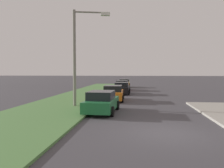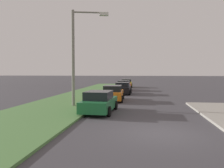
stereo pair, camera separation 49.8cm
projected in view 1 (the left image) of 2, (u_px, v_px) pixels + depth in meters
ground at (166, 133)px, 10.29m from camera, size 300.00×300.00×0.00m
grass_median at (70, 101)px, 21.03m from camera, size 60.00×6.00×0.12m
parked_car_green at (102, 102)px, 15.51m from camera, size 4.37×2.16×1.47m
parked_car_orange at (113, 93)px, 21.91m from camera, size 4.37×2.15×1.47m
parked_car_black at (122, 88)px, 28.59m from camera, size 4.30×2.02×1.47m
parked_car_red at (122, 86)px, 34.25m from camera, size 4.33×2.08×1.47m
parked_car_yellow at (124, 83)px, 40.84m from camera, size 4.36×2.14×1.47m
streetlight at (79, 51)px, 17.71m from camera, size 0.93×2.84×7.50m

